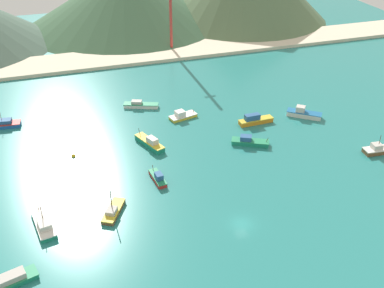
{
  "coord_description": "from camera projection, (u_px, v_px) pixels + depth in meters",
  "views": [
    {
      "loc": [
        -30.07,
        -61.25,
        59.97
      ],
      "look_at": [
        -1.32,
        28.29,
        2.34
      ],
      "focal_mm": 42.01,
      "sensor_mm": 36.0,
      "label": 1
    }
  ],
  "objects": [
    {
      "name": "fishing_boat_11",
      "position": [
        140.0,
        105.0,
        132.14
      ],
      "size": [
        10.37,
        5.98,
        2.08
      ],
      "color": "silver",
      "rests_on": "ground"
    },
    {
      "name": "fishing_boat_2",
      "position": [
        182.0,
        116.0,
        126.33
      ],
      "size": [
        8.35,
        4.96,
        2.4
      ],
      "color": "gold",
      "rests_on": "ground"
    },
    {
      "name": "buoy_0",
      "position": [
        73.0,
        156.0,
        109.63
      ],
      "size": [
        1.06,
        1.06,
        1.06
      ],
      "color": "gold",
      "rests_on": "ground"
    },
    {
      "name": "fishing_boat_0",
      "position": [
        255.0,
        120.0,
        123.57
      ],
      "size": [
        9.87,
        2.75,
        2.9
      ],
      "color": "orange",
      "rests_on": "ground"
    },
    {
      "name": "beach_strip",
      "position": [
        139.0,
        55.0,
        168.03
      ],
      "size": [
        247.0,
        17.81,
        1.2
      ],
      "primitive_type": "cube",
      "color": "beige",
      "rests_on": "ground"
    },
    {
      "name": "radio_tower",
      "position": [
        170.0,
        1.0,
        163.36
      ],
      "size": [
        3.72,
        2.98,
        37.19
      ],
      "color": "#B7332D",
      "rests_on": "ground"
    },
    {
      "name": "fishing_boat_6",
      "position": [
        158.0,
        178.0,
        100.81
      ],
      "size": [
        2.81,
        7.16,
        2.36
      ],
      "color": "red",
      "rests_on": "ground"
    },
    {
      "name": "fishing_boat_4",
      "position": [
        249.0,
        141.0,
        114.24
      ],
      "size": [
        9.69,
        6.75,
        2.4
      ],
      "color": "#198466",
      "rests_on": "ground"
    },
    {
      "name": "fishing_boat_8",
      "position": [
        113.0,
        211.0,
        91.22
      ],
      "size": [
        6.08,
        8.18,
        6.17
      ],
      "color": "brown",
      "rests_on": "ground"
    },
    {
      "name": "ground",
      "position": [
        195.0,
        149.0,
        113.38
      ],
      "size": [
        260.0,
        280.0,
        0.5
      ],
      "color": "teal"
    },
    {
      "name": "fishing_boat_9",
      "position": [
        1.0,
        124.0,
        121.93
      ],
      "size": [
        10.84,
        4.36,
        4.56
      ],
      "color": "#1E5BA8",
      "rests_on": "ground"
    },
    {
      "name": "fishing_boat_3",
      "position": [
        379.0,
        149.0,
        110.9
      ],
      "size": [
        8.3,
        3.51,
        4.97
      ],
      "color": "brown",
      "rests_on": "ground"
    },
    {
      "name": "fishing_boat_13",
      "position": [
        44.0,
        224.0,
        87.69
      ],
      "size": [
        4.86,
        10.3,
        5.17
      ],
      "color": "#198466",
      "rests_on": "ground"
    },
    {
      "name": "fishing_boat_12",
      "position": [
        6.0,
        282.0,
        75.38
      ],
      "size": [
        11.36,
        5.89,
        1.99
      ],
      "color": "#198466",
      "rests_on": "ground"
    },
    {
      "name": "fishing_boat_5",
      "position": [
        304.0,
        113.0,
        127.03
      ],
      "size": [
        9.36,
        8.23,
        3.05
      ],
      "color": "silver",
      "rests_on": "ground"
    },
    {
      "name": "fishing_boat_7",
      "position": [
        150.0,
        143.0,
        113.35
      ],
      "size": [
        6.04,
        10.31,
        3.05
      ],
      "color": "#198466",
      "rests_on": "ground"
    }
  ]
}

